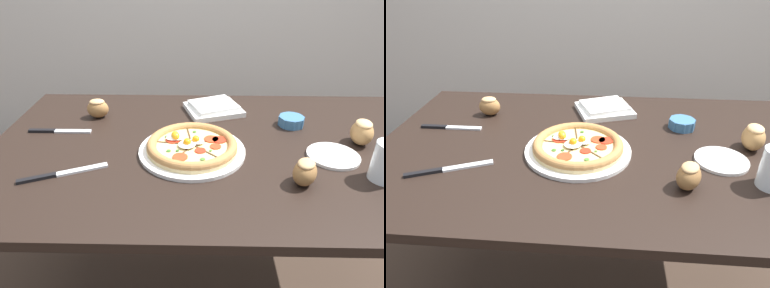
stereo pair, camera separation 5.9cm
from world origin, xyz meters
The scene contains 10 objects.
dining_table centered at (0.00, 0.00, 0.65)m, with size 1.52×0.90×0.74m.
pizza centered at (-0.09, -0.05, 0.77)m, with size 0.34×0.34×0.05m.
ramekin_bowl centered at (0.27, 0.15, 0.76)m, with size 0.10×0.10×0.04m.
napkin_folded centered at (-0.01, 0.27, 0.76)m, with size 0.25×0.23×0.04m.
bread_piece_near centered at (-0.45, 0.21, 0.78)m, with size 0.08×0.06×0.07m.
bread_piece_mid centered at (0.47, 0.02, 0.79)m, with size 0.09×0.11×0.08m.
bread_piece_far centered at (0.22, -0.21, 0.78)m, with size 0.09×0.10×0.07m.
knife_main centered at (-0.46, -0.18, 0.75)m, with size 0.24×0.11×0.01m.
knife_spare centered at (-0.56, 0.08, 0.75)m, with size 0.22×0.02×0.01m.
side_saucer centered at (0.35, -0.07, 0.75)m, with size 0.16×0.16×0.01m.
Camera 2 is at (-0.01, -0.99, 1.30)m, focal length 32.00 mm.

